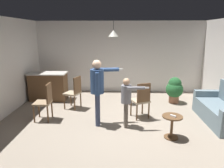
% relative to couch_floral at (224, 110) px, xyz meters
% --- Properties ---
extents(ground, '(7.68, 7.68, 0.00)m').
position_rel_couch_floral_xyz_m(ground, '(-2.68, -0.31, -0.33)').
color(ground, gray).
extents(wall_back, '(6.40, 0.10, 2.70)m').
position_rel_couch_floral_xyz_m(wall_back, '(-2.68, 2.89, 1.02)').
color(wall_back, silver).
rests_on(wall_back, ground).
extents(couch_floral, '(0.85, 1.80, 1.00)m').
position_rel_couch_floral_xyz_m(couch_floral, '(0.00, 0.00, 0.00)').
color(couch_floral, slate).
rests_on(couch_floral, ground).
extents(kitchen_counter, '(1.26, 0.66, 0.95)m').
position_rel_couch_floral_xyz_m(kitchen_counter, '(-5.13, 1.71, 0.15)').
color(kitchen_counter, brown).
rests_on(kitchen_counter, ground).
extents(side_table_by_couch, '(0.44, 0.44, 0.52)m').
position_rel_couch_floral_xyz_m(side_table_by_couch, '(-1.54, -0.89, -0.00)').
color(side_table_by_couch, brown).
rests_on(side_table_by_couch, ground).
extents(person_adult, '(0.79, 0.54, 1.65)m').
position_rel_couch_floral_xyz_m(person_adult, '(-3.22, -0.24, 0.69)').
color(person_adult, '#384260').
rests_on(person_adult, ground).
extents(person_child, '(0.65, 0.36, 1.23)m').
position_rel_couch_floral_xyz_m(person_child, '(-2.52, -0.35, 0.43)').
color(person_child, '#60564C').
rests_on(person_child, ground).
extents(dining_chair_by_counter, '(0.54, 0.54, 1.00)m').
position_rel_couch_floral_xyz_m(dining_chair_by_counter, '(-4.06, 0.88, 0.21)').
color(dining_chair_by_counter, brown).
rests_on(dining_chair_by_counter, ground).
extents(dining_chair_near_wall, '(0.55, 0.55, 1.00)m').
position_rel_couch_floral_xyz_m(dining_chair_near_wall, '(-2.10, 0.19, 0.21)').
color(dining_chair_near_wall, brown).
rests_on(dining_chair_near_wall, ground).
extents(dining_chair_centre_back, '(0.43, 0.43, 1.00)m').
position_rel_couch_floral_xyz_m(dining_chair_centre_back, '(-4.64, -0.01, 0.21)').
color(dining_chair_centre_back, brown).
rests_on(dining_chair_centre_back, ground).
extents(potted_plant_corner, '(0.56, 0.56, 0.86)m').
position_rel_couch_floral_xyz_m(potted_plant_corner, '(-0.87, 1.54, 0.14)').
color(potted_plant_corner, brown).
rests_on(potted_plant_corner, ground).
extents(spare_remote_on_table, '(0.12, 0.12, 0.04)m').
position_rel_couch_floral_xyz_m(spare_remote_on_table, '(-1.54, -0.93, 0.21)').
color(spare_remote_on_table, white).
rests_on(spare_remote_on_table, side_table_by_couch).
extents(ceiling_light_pendant, '(0.32, 0.32, 0.55)m').
position_rel_couch_floral_xyz_m(ceiling_light_pendant, '(-2.89, 1.48, 1.92)').
color(ceiling_light_pendant, silver).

